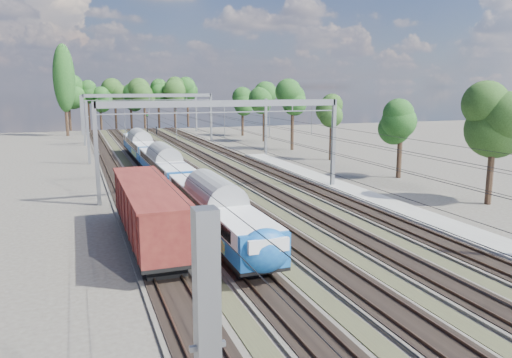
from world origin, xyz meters
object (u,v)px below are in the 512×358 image
object	(u,v)px
emu_train	(165,163)
freight_boxcar	(148,210)
worker	(157,131)
signal_far	(176,118)
signal_near	(147,125)

from	to	relation	value
emu_train	freight_boxcar	size ratio (longest dim) A/B	3.96
worker	signal_far	xyz separation A→B (m)	(4.57, 1.46, 2.63)
worker	signal_far	bearing A→B (deg)	-73.16
freight_boxcar	signal_near	bearing A→B (deg)	82.08
freight_boxcar	signal_near	world-z (taller)	signal_near
signal_near	signal_far	distance (m)	21.76
emu_train	signal_near	size ratio (longest dim) A/B	10.29
emu_train	signal_far	world-z (taller)	signal_far
signal_far	signal_near	bearing A→B (deg)	-135.63
emu_train	signal_near	distance (m)	37.95
freight_boxcar	signal_far	bearing A→B (deg)	77.61
freight_boxcar	signal_near	xyz separation A→B (m)	(8.02, 57.62, 1.30)
emu_train	worker	size ratio (longest dim) A/B	31.59
worker	signal_far	size ratio (longest dim) A/B	0.34
worker	freight_boxcar	bearing A→B (deg)	169.85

